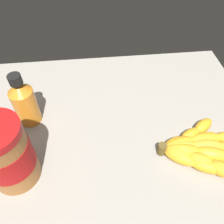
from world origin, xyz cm
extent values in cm
cube|color=gray|center=(0.00, 0.00, -2.37)|extent=(79.60, 61.09, 4.74)
ellipsoid|color=gold|center=(15.07, -11.27, 1.41)|extent=(7.78, 6.50, 2.81)
ellipsoid|color=gold|center=(20.31, -14.12, 1.41)|extent=(7.99, 5.54, 2.81)
ellipsoid|color=gold|center=(14.82, -10.30, 1.67)|extent=(6.64, 5.40, 3.35)
ellipsoid|color=gold|center=(18.94, -12.40, 1.67)|extent=(6.68, 5.80, 3.35)
ellipsoid|color=gold|center=(22.80, -14.94, 1.67)|extent=(6.64, 6.13, 3.35)
ellipsoid|color=gold|center=(15.98, -9.67, 1.76)|extent=(8.61, 4.99, 3.51)
ellipsoid|color=gold|center=(22.23, -11.31, 1.76)|extent=(8.79, 5.90, 3.51)
ellipsoid|color=gold|center=(15.93, -8.66, 1.67)|extent=(7.81, 3.51, 3.33)
ellipsoid|color=gold|center=(22.08, -9.02, 1.67)|extent=(8.12, 4.38, 3.33)
ellipsoid|color=orange|center=(15.93, -7.76, 1.64)|extent=(8.53, 4.91, 3.28)
ellipsoid|color=orange|center=(22.27, -7.00, 1.64)|extent=(8.09, 3.46, 3.28)
ellipsoid|color=gold|center=(14.97, -7.40, 1.48)|extent=(6.62, 4.87, 2.97)
ellipsoid|color=gold|center=(19.33, -5.48, 1.48)|extent=(6.66, 5.36, 2.97)
ellipsoid|color=gold|center=(23.43, -3.06, 1.48)|extent=(6.60, 5.78, 2.97)
cylinder|color=brown|center=(11.34, -8.77, 1.80)|extent=(2.00, 2.00, 3.00)
cylinder|color=#9E602D|center=(-21.12, -10.61, 7.32)|extent=(9.93, 9.93, 14.64)
cylinder|color=#B71414|center=(-21.12, -10.61, 8.05)|extent=(10.13, 10.13, 6.59)
cylinder|color=orange|center=(-20.30, 5.05, 5.01)|extent=(5.77, 5.77, 10.02)
cone|color=orange|center=(-20.30, 5.05, 11.33)|extent=(5.77, 5.77, 2.62)
cylinder|color=black|center=(-20.30, 5.05, 13.76)|extent=(2.99, 2.99, 2.24)
camera|label=1|loc=(-3.11, -36.03, 47.14)|focal=36.95mm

